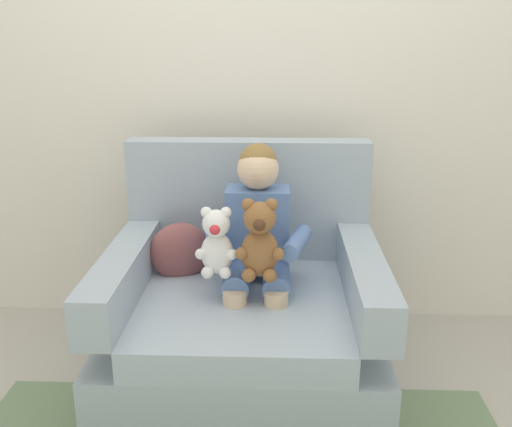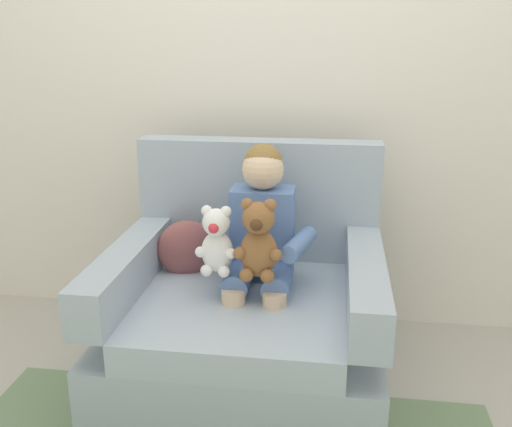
# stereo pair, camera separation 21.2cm
# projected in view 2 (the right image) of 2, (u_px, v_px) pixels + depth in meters

# --- Properties ---
(ground_plane) EXTENTS (8.00, 8.00, 0.00)m
(ground_plane) POSITION_uv_depth(u_px,v_px,m) (246.00, 382.00, 2.46)
(ground_plane) COLOR #ADA89E
(back_wall) EXTENTS (6.00, 0.10, 2.60)m
(back_wall) POSITION_uv_depth(u_px,v_px,m) (267.00, 60.00, 2.74)
(back_wall) COLOR silver
(back_wall) RESTS_ON ground
(armchair) EXTENTS (1.09, 0.98, 0.97)m
(armchair) POSITION_uv_depth(u_px,v_px,m) (247.00, 313.00, 2.42)
(armchair) COLOR #9EADBC
(armchair) RESTS_ON ground
(seated_child) EXTENTS (0.45, 0.39, 0.82)m
(seated_child) POSITION_uv_depth(u_px,v_px,m) (261.00, 236.00, 2.35)
(seated_child) COLOR #597AB7
(seated_child) RESTS_ON armchair
(plush_brown) EXTENTS (0.19, 0.15, 0.31)m
(plush_brown) POSITION_uv_depth(u_px,v_px,m) (259.00, 241.00, 2.17)
(plush_brown) COLOR brown
(plush_brown) RESTS_ON armchair
(plush_white) EXTENTS (0.16, 0.13, 0.27)m
(plush_white) POSITION_uv_depth(u_px,v_px,m) (217.00, 242.00, 2.21)
(plush_white) COLOR white
(plush_white) RESTS_ON armchair
(throw_pillow) EXTENTS (0.28, 0.19, 0.26)m
(throw_pillow) POSITION_uv_depth(u_px,v_px,m) (187.00, 249.00, 2.52)
(throw_pillow) COLOR #8C4C4C
(throw_pillow) RESTS_ON armchair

